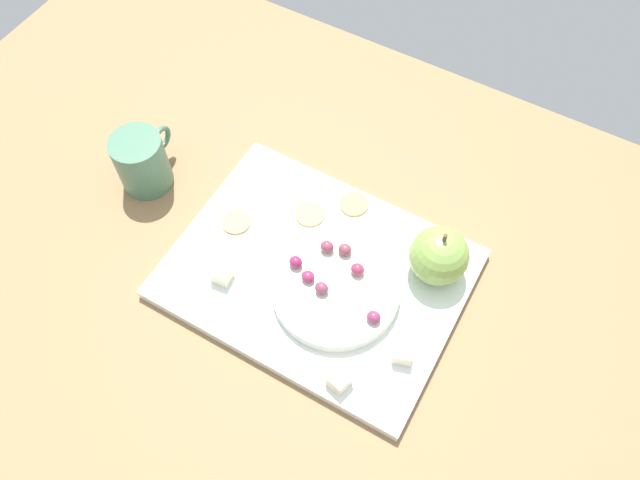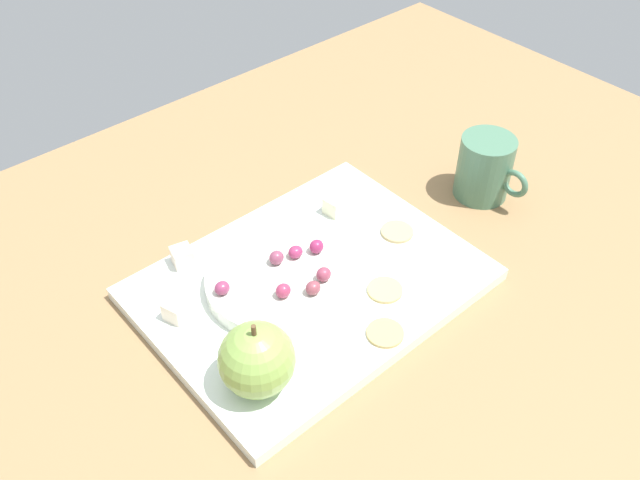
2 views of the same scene
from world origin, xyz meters
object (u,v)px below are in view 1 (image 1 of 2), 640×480
object	(u,v)px
cheese_cube_0	(222,274)
grape_1	(308,277)
serving_dish	(336,289)
cracker_1	(354,204)
cheese_cube_1	(403,353)
cracker_0	(236,222)
platter	(317,274)
cheese_cube_2	(339,380)
grape_3	(345,250)
cup	(142,162)
grape_0	(374,317)
grape_2	(358,269)
apple_whole	(439,256)
cracker_2	(310,214)
grape_6	(327,247)
grape_4	(295,263)
grape_5	(322,288)

from	to	relation	value
cheese_cube_0	grape_1	size ratio (longest dim) A/B	1.31
serving_dish	cracker_1	distance (cm)	14.01
cheese_cube_1	cracker_0	bearing A→B (deg)	-12.40
platter	cracker_1	size ratio (longest dim) A/B	9.24
cheese_cube_2	grape_3	bearing A→B (deg)	-63.80
cheese_cube_2	cup	size ratio (longest dim) A/B	0.22
cheese_cube_0	cup	distance (cm)	21.41
cheese_cube_0	grape_0	distance (cm)	20.72
grape_1	grape_2	distance (cm)	6.45
cheese_cube_0	grape_3	distance (cm)	16.50
grape_2	cup	size ratio (longest dim) A/B	0.17
cheese_cube_1	cup	bearing A→B (deg)	-8.80
apple_whole	cheese_cube_1	size ratio (longest dim) A/B	3.30
cheese_cube_0	cup	bearing A→B (deg)	-24.47
platter	cup	size ratio (longest dim) A/B	3.59
grape_0	cracker_2	bearing A→B (deg)	-34.76
grape_1	grape_2	xyz separation A→B (cm)	(-5.06, -3.99, 0.11)
apple_whole	cracker_1	bearing A→B (deg)	-15.46
cup	cracker_1	bearing A→B (deg)	-160.80
cracker_2	grape_1	bearing A→B (deg)	118.94
cracker_1	grape_6	distance (cm)	9.68
grape_2	cheese_cube_1	bearing A→B (deg)	145.77
grape_2	grape_6	size ratio (longest dim) A/B	1.00
cracker_2	grape_0	distance (cm)	18.76
cracker_2	cracker_1	bearing A→B (deg)	-134.81
cheese_cube_0	cracker_1	size ratio (longest dim) A/B	0.57
grape_3	grape_4	distance (cm)	6.81
serving_dish	cheese_cube_0	size ratio (longest dim) A/B	7.10
apple_whole	grape_1	bearing A→B (deg)	37.62
platter	cup	world-z (taller)	cup
cheese_cube_2	grape_0	distance (cm)	8.82
cracker_0	cracker_2	distance (cm)	10.38
grape_4	platter	bearing A→B (deg)	-144.12
platter	cheese_cube_0	size ratio (longest dim) A/B	16.13
cheese_cube_2	grape_2	size ratio (longest dim) A/B	1.31
cracker_2	cheese_cube_0	bearing A→B (deg)	70.68
serving_dish	apple_whole	xyz separation A→B (cm)	(-9.88, -9.33, 2.93)
cracker_2	cup	distance (cm)	25.22
cracker_2	grape_0	xyz separation A→B (cm)	(-15.27, 10.60, 2.50)
cheese_cube_0	cracker_1	distance (cm)	21.26
grape_6	grape_2	bearing A→B (deg)	168.59
grape_4	grape_0	bearing A→B (deg)	172.07
serving_dish	apple_whole	world-z (taller)	apple_whole
grape_4	grape_6	world-z (taller)	same
platter	grape_4	world-z (taller)	grape_4
grape_1	cracker_1	bearing A→B (deg)	-86.66
cheese_cube_0	grape_6	world-z (taller)	grape_6
grape_5	grape_1	bearing A→B (deg)	-15.07
grape_3	cracker_1	bearing A→B (deg)	-70.07
cracker_0	grape_3	bearing A→B (deg)	-172.03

